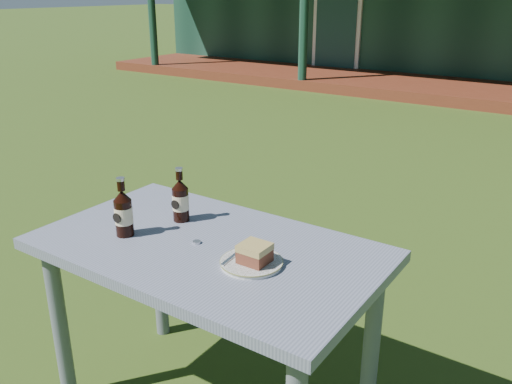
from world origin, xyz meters
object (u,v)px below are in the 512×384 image
Objects in this scene: plate at (251,262)px; cola_bottle_near at (180,200)px; cafe_table at (208,270)px; cake_slice at (255,253)px; cola_bottle_far at (123,213)px.

cola_bottle_near reaches higher than plate.
cola_bottle_near is (-0.21, 0.11, 0.19)m from cafe_table.
cafe_table is at bearing -26.76° from cola_bottle_near.
cake_slice is (0.22, -0.03, 0.15)m from cafe_table.
cola_bottle_far reaches higher than plate.
cafe_table is 0.24m from plate.
plate is 0.04m from cake_slice.
cola_bottle_near is at bearing 69.61° from cola_bottle_far.
cake_slice is at bearing -8.86° from cafe_table.
cola_bottle_far is at bearing -160.26° from cafe_table.
cafe_table is at bearing 19.74° from cola_bottle_far.
cola_bottle_near is (-0.42, 0.14, 0.08)m from plate.
cola_bottle_near is at bearing 161.47° from plate.
cake_slice is 0.46m from cola_bottle_near.
cafe_table is 0.36m from cola_bottle_far.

